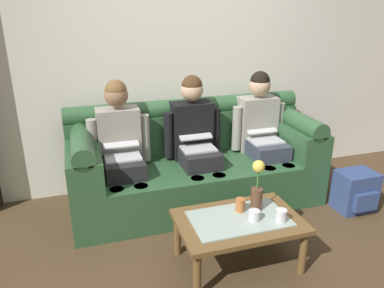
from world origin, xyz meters
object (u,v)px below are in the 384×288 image
(cup_far_center, at_px, (254,215))
(backpack_right, at_px, (356,191))
(cup_near_left, at_px, (240,205))
(coffee_table, at_px, (239,225))
(person_left, at_px, (121,144))
(person_middle, at_px, (195,137))
(cup_near_right, at_px, (281,215))
(couch, at_px, (195,165))
(person_right, at_px, (261,130))
(flower_vase, at_px, (257,188))

(cup_far_center, distance_m, backpack_right, 1.38)
(cup_near_left, bearing_deg, coffee_table, -117.76)
(cup_near_left, xyz_separation_m, backpack_right, (1.33, 0.31, -0.25))
(person_left, xyz_separation_m, person_middle, (0.69, -0.00, 0.00))
(cup_near_left, bearing_deg, cup_near_right, -43.41)
(couch, xyz_separation_m, cup_far_center, (0.09, -1.10, 0.06))
(couch, relative_size, cup_near_left, 23.12)
(person_middle, distance_m, cup_near_left, 0.98)
(person_right, xyz_separation_m, flower_vase, (-0.53, -0.97, -0.09))
(person_middle, xyz_separation_m, flower_vase, (0.17, -0.97, -0.09))
(person_middle, bearing_deg, cup_near_right, -77.06)
(person_right, distance_m, coffee_table, 1.29)
(person_left, distance_m, backpack_right, 2.22)
(couch, height_order, cup_near_left, couch)
(cup_near_right, bearing_deg, backpack_right, 25.15)
(person_right, distance_m, cup_near_right, 1.26)
(couch, xyz_separation_m, person_middle, (0.00, -0.00, 0.29))
(person_middle, distance_m, cup_far_center, 1.13)
(person_right, xyz_separation_m, cup_near_right, (-0.43, -1.17, -0.22))
(cup_far_center, bearing_deg, cup_near_left, 106.72)
(person_left, distance_m, flower_vase, 1.30)
(person_left, xyz_separation_m, flower_vase, (0.86, -0.97, -0.09))
(couch, bearing_deg, cup_near_right, -77.10)
(cup_near_right, xyz_separation_m, backpack_right, (1.11, 0.52, -0.25))
(flower_vase, relative_size, cup_far_center, 4.80)
(backpack_right, bearing_deg, person_right, 136.47)
(person_middle, relative_size, backpack_right, 3.22)
(cup_near_left, bearing_deg, person_left, 127.78)
(coffee_table, xyz_separation_m, backpack_right, (1.37, 0.40, -0.15))
(coffee_table, height_order, cup_near_right, cup_near_right)
(person_left, distance_m, person_right, 1.39)
(coffee_table, distance_m, cup_near_left, 0.15)
(cup_near_right, bearing_deg, flower_vase, 116.99)
(cup_near_left, xyz_separation_m, cup_near_right, (0.22, -0.21, -0.01))
(person_left, bearing_deg, person_middle, -0.00)
(cup_far_center, bearing_deg, person_right, 61.16)
(person_right, xyz_separation_m, backpack_right, (0.68, -0.65, -0.47))
(cup_near_left, bearing_deg, flower_vase, -6.82)
(flower_vase, relative_size, backpack_right, 1.05)
(flower_vase, bearing_deg, person_right, 61.54)
(cup_near_left, bearing_deg, person_middle, 92.76)
(couch, bearing_deg, cup_far_center, -85.38)
(couch, height_order, cup_near_right, couch)
(person_middle, height_order, cup_near_right, person_middle)
(person_middle, bearing_deg, person_left, 180.00)
(backpack_right, bearing_deg, cup_far_center, -160.57)
(person_right, height_order, cup_near_right, person_right)
(coffee_table, xyz_separation_m, cup_far_center, (0.09, -0.06, 0.10))
(cup_near_right, bearing_deg, person_middle, 102.94)
(person_left, relative_size, person_right, 1.00)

